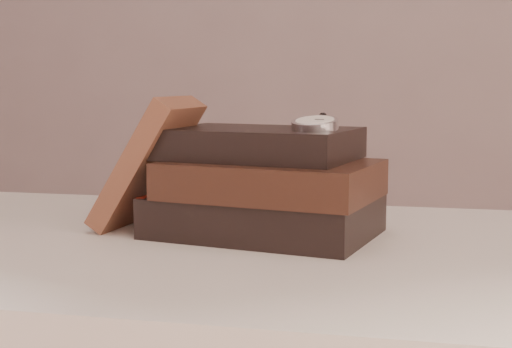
# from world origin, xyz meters

# --- Properties ---
(table) EXTENTS (1.00, 0.60, 0.75)m
(table) POSITION_xyz_m (0.00, 0.35, 0.66)
(table) COLOR beige
(table) RESTS_ON ground
(book_stack) EXTENTS (0.29, 0.23, 0.13)m
(book_stack) POSITION_xyz_m (0.02, 0.40, 0.81)
(book_stack) COLOR black
(book_stack) RESTS_ON table
(journal) EXTENTS (0.13, 0.12, 0.17)m
(journal) POSITION_xyz_m (-0.14, 0.40, 0.83)
(journal) COLOR #49271C
(journal) RESTS_ON table
(pocket_watch) EXTENTS (0.06, 0.16, 0.02)m
(pocket_watch) POSITION_xyz_m (0.08, 0.37, 0.89)
(pocket_watch) COLOR silver
(pocket_watch) RESTS_ON book_stack
(eyeglasses) EXTENTS (0.13, 0.14, 0.05)m
(eyeglasses) POSITION_xyz_m (-0.06, 0.50, 0.82)
(eyeglasses) COLOR silver
(eyeglasses) RESTS_ON book_stack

